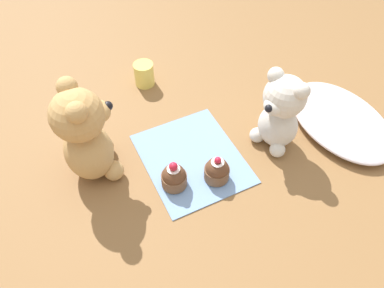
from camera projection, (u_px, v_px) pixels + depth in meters
name	position (u px, v px, depth m)	size (l,w,h in m)	color
ground_plane	(192.00, 159.00, 0.92)	(4.00, 4.00, 0.00)	olive
knitted_placemat	(192.00, 158.00, 0.91)	(0.27, 0.23, 0.01)	#7A9ED1
tulle_cloth	(341.00, 120.00, 0.97)	(0.32, 0.21, 0.04)	silver
teddy_bear_cream	(280.00, 112.00, 0.87)	(0.12, 0.12, 0.21)	silver
teddy_bear_tan	(86.00, 136.00, 0.80)	(0.13, 0.13, 0.25)	tan
cupcake_near_cream_bear	(217.00, 170.00, 0.86)	(0.06, 0.06, 0.07)	brown
cupcake_near_tan_bear	(174.00, 177.00, 0.84)	(0.06, 0.06, 0.08)	brown
juice_glass	(143.00, 74.00, 1.07)	(0.06, 0.06, 0.07)	#EADB66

